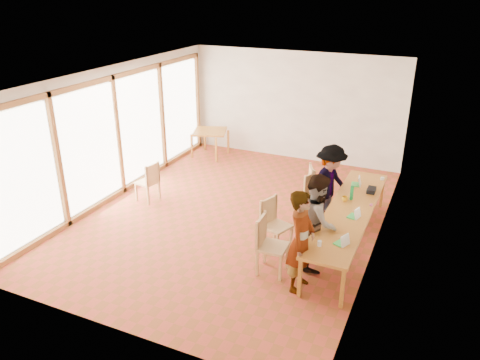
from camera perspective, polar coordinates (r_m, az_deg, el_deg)
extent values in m
plane|color=#AB3E29|center=(10.20, -0.72, -4.27)|extent=(8.00, 8.00, 0.00)
cube|color=#EFE6CE|center=(13.19, 6.71, 8.92)|extent=(6.00, 0.10, 3.00)
cube|color=#EFE6CE|center=(6.53, -15.91, -7.08)|extent=(6.00, 0.10, 3.00)
cube|color=#EFE6CE|center=(8.84, 17.14, 0.88)|extent=(0.10, 8.00, 3.00)
cube|color=white|center=(11.13, -14.77, 5.66)|extent=(0.10, 8.00, 3.00)
cube|color=white|center=(9.22, -0.81, 12.65)|extent=(6.00, 8.00, 0.04)
cube|color=#B77928|center=(9.02, 13.23, -3.65)|extent=(0.80, 4.00, 0.05)
cube|color=#B77928|center=(7.63, 7.31, -11.76)|extent=(0.06, 0.06, 0.70)
cube|color=#B77928|center=(10.96, 13.45, -0.90)|extent=(0.06, 0.06, 0.70)
cube|color=#B77928|center=(7.51, 12.38, -12.81)|extent=(0.06, 0.06, 0.70)
cube|color=#B77928|center=(10.88, 16.94, -1.49)|extent=(0.06, 0.06, 0.70)
cube|color=#B77928|center=(13.49, -3.68, 5.93)|extent=(0.90, 0.90, 0.05)
cube|color=#B77928|center=(13.46, -5.89, 4.14)|extent=(0.05, 0.05, 0.70)
cube|color=#B77928|center=(14.11, -4.31, 5.08)|extent=(0.05, 0.05, 0.70)
cube|color=#B77928|center=(13.10, -2.93, 3.70)|extent=(0.05, 0.05, 0.70)
cube|color=#B77928|center=(13.76, -1.45, 4.68)|extent=(0.05, 0.05, 0.70)
cube|color=tan|center=(8.10, 4.02, -8.14)|extent=(0.51, 0.51, 0.05)
cube|color=tan|center=(8.02, 2.58, -6.17)|extent=(0.07, 0.48, 0.50)
cube|color=tan|center=(8.78, 4.47, -5.66)|extent=(0.59, 0.59, 0.04)
cube|color=tan|center=(8.78, 3.47, -3.69)|extent=(0.20, 0.45, 0.49)
cube|color=tan|center=(10.38, 9.72, -1.13)|extent=(0.63, 0.63, 0.05)
cube|color=tan|center=(10.25, 8.63, 0.27)|extent=(0.23, 0.46, 0.50)
cube|color=tan|center=(10.13, 9.33, -2.02)|extent=(0.52, 0.52, 0.04)
cube|color=tan|center=(10.11, 8.44, -0.47)|extent=(0.14, 0.43, 0.45)
cube|color=tan|center=(10.92, -11.25, -0.27)|extent=(0.50, 0.50, 0.04)
cube|color=tan|center=(10.70, -10.61, 0.71)|extent=(0.11, 0.43, 0.45)
imported|color=gray|center=(7.56, 7.46, -7.42)|extent=(0.43, 0.64, 1.74)
imported|color=gray|center=(8.24, 9.44, -4.93)|extent=(0.85, 0.98, 1.72)
imported|color=gray|center=(9.71, 10.89, -0.60)|extent=(0.98, 1.26, 1.71)
cube|color=green|center=(7.84, 12.18, -7.52)|extent=(0.23, 0.27, 0.02)
cube|color=white|center=(7.77, 12.71, -7.21)|extent=(0.14, 0.21, 0.19)
cube|color=green|center=(8.74, 13.62, -4.32)|extent=(0.21, 0.25, 0.02)
cube|color=white|center=(8.67, 14.14, -3.99)|extent=(0.11, 0.21, 0.18)
cube|color=green|center=(10.10, 13.88, -0.52)|extent=(0.19, 0.25, 0.02)
cube|color=white|center=(10.06, 14.40, -0.13)|extent=(0.09, 0.22, 0.19)
imported|color=gold|center=(9.30, 12.65, -2.26)|extent=(0.12, 0.12, 0.09)
cylinder|color=#138339|center=(9.36, 13.47, -1.54)|extent=(0.07, 0.07, 0.28)
cylinder|color=silver|center=(7.70, 9.67, -7.63)|extent=(0.07, 0.07, 0.09)
cylinder|color=white|center=(10.50, 16.97, 0.16)|extent=(0.08, 0.08, 0.06)
cube|color=#C94482|center=(9.27, 15.70, -2.93)|extent=(0.05, 0.10, 0.01)
cube|color=black|center=(9.82, 15.72, -1.19)|extent=(0.16, 0.26, 0.09)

